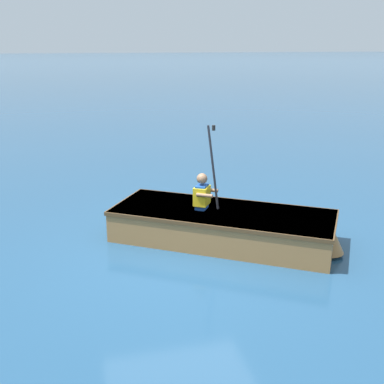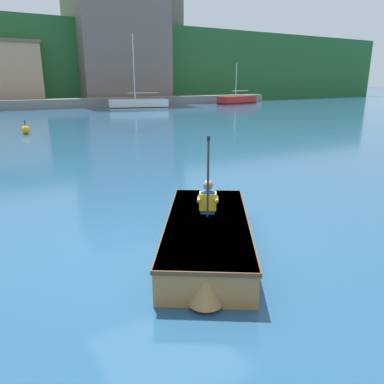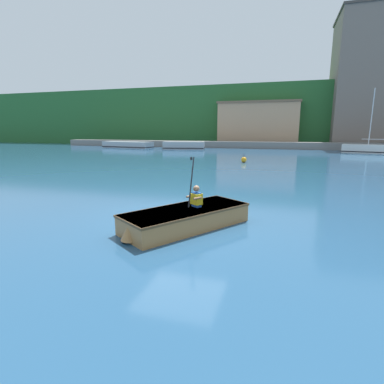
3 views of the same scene
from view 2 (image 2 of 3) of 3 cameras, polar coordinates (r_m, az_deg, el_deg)
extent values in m
plane|color=navy|center=(6.74, -4.18, -7.09)|extent=(300.00, 300.00, 0.00)
cube|color=#75665B|center=(49.52, -11.57, 23.40)|extent=(10.47, 9.10, 17.52)
cube|color=#75665B|center=(53.96, -9.09, 20.78)|extent=(11.35, 7.94, 13.48)
cube|color=slate|center=(40.16, -27.13, 11.69)|extent=(61.48, 2.40, 0.90)
cube|color=white|center=(38.10, -8.20, 13.13)|extent=(5.98, 3.28, 0.91)
cube|color=black|center=(38.12, -8.18, 12.69)|extent=(6.03, 3.33, 0.10)
cylinder|color=silver|center=(38.01, -8.87, 18.29)|extent=(0.10, 0.10, 5.98)
cylinder|color=silver|center=(38.14, -7.40, 14.75)|extent=(3.04, 0.83, 0.07)
cube|color=red|center=(45.33, 6.87, 13.72)|extent=(5.38, 2.61, 0.90)
cube|color=black|center=(45.35, 6.86, 13.35)|extent=(5.43, 2.66, 0.10)
cylinder|color=silver|center=(45.08, 6.75, 16.64)|extent=(0.10, 0.10, 3.69)
cylinder|color=silver|center=(45.68, 7.36, 15.05)|extent=(2.79, 0.65, 0.07)
cube|color=#A3703D|center=(6.25, 2.34, -6.48)|extent=(2.99, 3.60, 0.51)
cube|color=brown|center=(6.16, 2.36, -4.54)|extent=(3.04, 3.66, 0.06)
cube|color=brown|center=(6.17, 2.36, -4.63)|extent=(2.52, 3.07, 0.02)
cone|color=#A3703D|center=(4.76, 2.10, -14.07)|extent=(0.63, 0.63, 0.46)
cube|color=#A3703D|center=(6.41, 2.39, -3.87)|extent=(1.12, 0.81, 0.03)
cube|color=#1E4CA5|center=(6.41, 2.42, -1.54)|extent=(0.29, 0.27, 0.39)
cube|color=yellow|center=(6.41, 2.42, -1.37)|extent=(0.36, 0.33, 0.29)
sphere|color=#997051|center=(6.32, 2.45, 1.06)|extent=(0.17, 0.17, 0.17)
cylinder|color=#997051|center=(6.30, 1.06, -1.09)|extent=(0.19, 0.25, 0.06)
cylinder|color=#997051|center=(6.30, 3.78, -1.13)|extent=(0.19, 0.25, 0.06)
cylinder|color=#232328|center=(6.10, 2.46, 2.31)|extent=(0.15, 0.20, 1.33)
cylinder|color=black|center=(5.98, 2.53, 8.14)|extent=(0.05, 0.05, 0.08)
sphere|color=orange|center=(21.61, -24.03, 8.65)|extent=(0.44, 0.44, 0.44)
cylinder|color=black|center=(21.57, -24.14, 9.59)|extent=(0.04, 0.04, 0.28)
camera|label=1|loc=(7.99, -59.91, 11.12)|focal=45.00mm
camera|label=3|loc=(6.04, 83.08, 0.59)|focal=28.00mm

